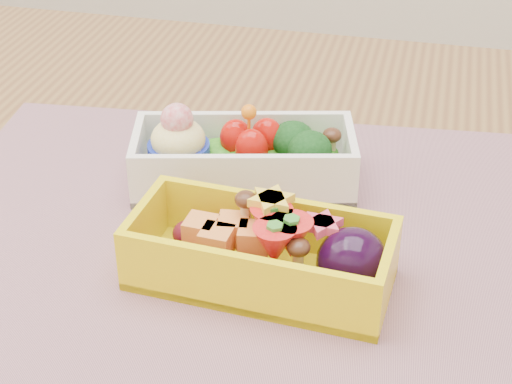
% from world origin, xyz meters
% --- Properties ---
extents(table, '(1.20, 0.80, 0.75)m').
position_xyz_m(table, '(0.00, 0.00, 0.65)').
color(table, brown).
rests_on(table, ground).
extents(placemat, '(0.54, 0.44, 0.00)m').
position_xyz_m(placemat, '(0.02, -0.03, 0.75)').
color(placemat, '#A06E73').
rests_on(placemat, table).
extents(bento_white, '(0.20, 0.12, 0.08)m').
position_xyz_m(bento_white, '(-0.00, 0.04, 0.78)').
color(bento_white, white).
rests_on(bento_white, placemat).
extents(bento_yellow, '(0.19, 0.09, 0.06)m').
position_xyz_m(bento_yellow, '(0.04, -0.08, 0.78)').
color(bento_yellow, yellow).
rests_on(bento_yellow, placemat).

